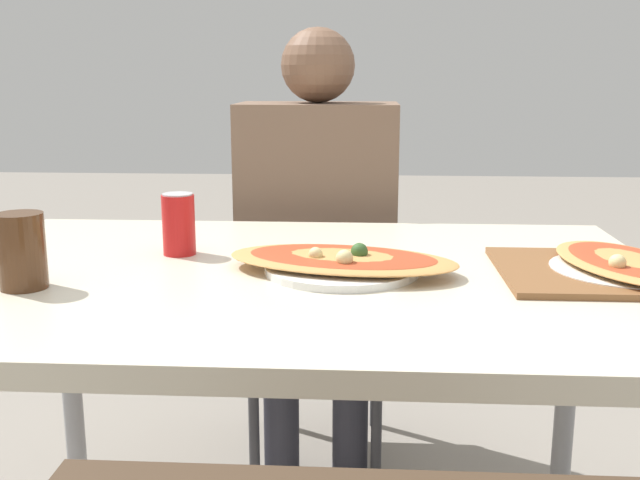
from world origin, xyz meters
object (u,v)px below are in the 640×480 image
(dining_table, at_px, (298,305))
(pizza_main, at_px, (342,261))
(pizza_second, at_px, (628,266))
(drink_glass, at_px, (22,251))
(chair_far_seated, at_px, (320,287))
(person_seated, at_px, (318,217))
(soda_can, at_px, (179,224))

(dining_table, bearing_deg, pizza_main, 1.35)
(dining_table, bearing_deg, pizza_second, 0.35)
(dining_table, height_order, pizza_main, pizza_main)
(dining_table, bearing_deg, drink_glass, -163.15)
(pizza_main, xyz_separation_m, pizza_second, (0.52, 0.00, -0.00))
(chair_far_seated, xyz_separation_m, person_seated, (-0.00, -0.11, 0.23))
(person_seated, bearing_deg, dining_table, 90.62)
(pizza_main, bearing_deg, soda_can, 160.57)
(pizza_main, bearing_deg, person_seated, 97.39)
(pizza_main, relative_size, drink_glass, 3.59)
(person_seated, xyz_separation_m, soda_can, (-0.25, -0.57, 0.09))
(dining_table, relative_size, pizza_main, 2.91)
(pizza_main, bearing_deg, dining_table, -178.65)
(dining_table, height_order, drink_glass, drink_glass)
(dining_table, distance_m, soda_can, 0.31)
(soda_can, xyz_separation_m, pizza_second, (0.85, -0.12, -0.04))
(chair_far_seated, distance_m, drink_glass, 1.09)
(chair_far_seated, height_order, person_seated, person_seated)
(chair_far_seated, bearing_deg, pizza_second, 127.38)
(drink_glass, xyz_separation_m, pizza_second, (1.06, 0.14, -0.05))
(pizza_main, bearing_deg, chair_far_seated, 96.38)
(soda_can, distance_m, drink_glass, 0.33)
(dining_table, bearing_deg, person_seated, 90.62)
(chair_far_seated, height_order, soda_can, soda_can)
(chair_far_seated, height_order, drink_glass, drink_glass)
(chair_far_seated, bearing_deg, person_seated, 90.00)
(person_seated, height_order, pizza_second, person_seated)
(pizza_main, height_order, soda_can, soda_can)
(soda_can, distance_m, pizza_second, 0.86)
(drink_glass, bearing_deg, pizza_second, 7.67)
(drink_glass, bearing_deg, soda_can, 51.48)
(chair_far_seated, distance_m, person_seated, 0.26)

